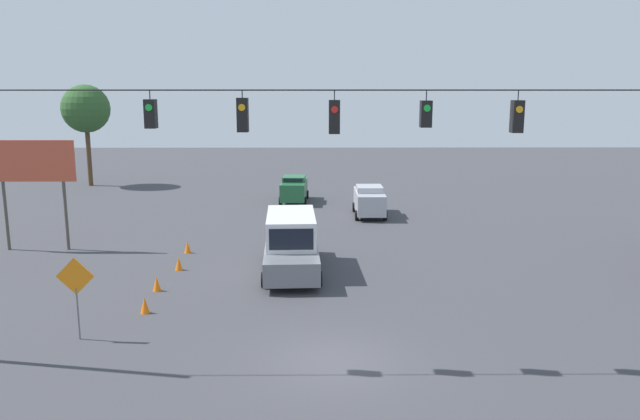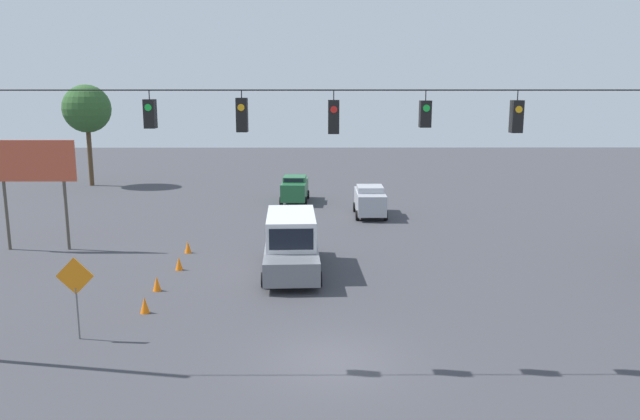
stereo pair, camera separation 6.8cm
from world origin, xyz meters
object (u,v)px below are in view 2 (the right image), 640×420
overhead_signal_span (333,174)px  traffic_cone_nearest (145,305)px  traffic_cone_third (179,263)px  roadside_billboard (33,169)px  sedan_green_withflow_deep (295,189)px  work_zone_sign (75,282)px  sedan_silver_oncoming_deep (370,200)px  traffic_cone_fourth (188,247)px  traffic_cone_second (157,284)px  tree_horizon_left (87,109)px  box_truck_grey_withflow_mid (291,243)px

overhead_signal_span → traffic_cone_nearest: bearing=-29.7°
traffic_cone_nearest → traffic_cone_third: same height
traffic_cone_third → roadside_billboard: roadside_billboard is taller
overhead_signal_span → sedan_green_withflow_deep: bearing=-85.5°
roadside_billboard → work_zone_sign: (-6.53, 11.89, -2.27)m
sedan_silver_oncoming_deep → traffic_cone_fourth: bearing=42.8°
traffic_cone_second → traffic_cone_fourth: same height
overhead_signal_span → traffic_cone_third: overhead_signal_span is taller
sedan_green_withflow_deep → traffic_cone_nearest: (4.84, 23.14, -0.70)m
tree_horizon_left → work_zone_sign: bearing=108.8°
overhead_signal_span → tree_horizon_left: overhead_signal_span is taller
traffic_cone_nearest → traffic_cone_third: bearing=-90.7°
sedan_green_withflow_deep → traffic_cone_second: size_ratio=7.15×
box_truck_grey_withflow_mid → traffic_cone_fourth: box_truck_grey_withflow_mid is taller
sedan_green_withflow_deep → work_zone_sign: work_zone_sign is taller
sedan_silver_oncoming_deep → roadside_billboard: 20.23m
traffic_cone_fourth → traffic_cone_third: bearing=93.9°
sedan_green_withflow_deep → sedan_silver_oncoming_deep: sedan_silver_oncoming_deep is taller
work_zone_sign → tree_horizon_left: 35.84m
traffic_cone_second → tree_horizon_left: 31.95m
sedan_green_withflow_deep → work_zone_sign: 26.39m
sedan_silver_oncoming_deep → traffic_cone_nearest: bearing=61.1°
work_zone_sign → traffic_cone_nearest: bearing=-122.1°
traffic_cone_fourth → roadside_billboard: 8.89m
sedan_green_withflow_deep → overhead_signal_span: bearing=94.5°
traffic_cone_third → work_zone_sign: size_ratio=0.22×
overhead_signal_span → traffic_cone_second: size_ratio=37.56×
overhead_signal_span → sedan_green_withflow_deep: overhead_signal_span is taller
traffic_cone_fourth → tree_horizon_left: (12.88, -22.51, 6.22)m
overhead_signal_span → tree_horizon_left: (19.99, -35.16, 0.71)m
work_zone_sign → tree_horizon_left: tree_horizon_left is taller
sedan_green_withflow_deep → traffic_cone_second: sedan_green_withflow_deep is taller
traffic_cone_nearest → tree_horizon_left: bearing=-67.3°
sedan_green_withflow_deep → traffic_cone_second: 21.16m
sedan_green_withflow_deep → sedan_silver_oncoming_deep: size_ratio=1.01×
traffic_cone_nearest → sedan_silver_oncoming_deep: bearing=-118.9°
traffic_cone_fourth → overhead_signal_span: bearing=119.3°
traffic_cone_second → work_zone_sign: bearing=75.2°
overhead_signal_span → sedan_green_withflow_deep: size_ratio=5.25×
traffic_cone_third → tree_horizon_left: tree_horizon_left is taller
traffic_cone_third → tree_horizon_left: (13.09, -25.57, 6.22)m
traffic_cone_nearest → work_zone_sign: (1.54, 2.45, 1.68)m
traffic_cone_second → work_zone_sign: 5.49m
traffic_cone_second → traffic_cone_third: same height
box_truck_grey_withflow_mid → roadside_billboard: roadside_billboard is taller
work_zone_sign → roadside_billboard: bearing=-61.2°
sedan_green_withflow_deep → sedan_silver_oncoming_deep: bearing=135.1°
overhead_signal_span → box_truck_grey_withflow_mid: (1.68, -9.49, -4.51)m
sedan_green_withflow_deep → work_zone_sign: (6.38, 25.59, 0.98)m
overhead_signal_span → traffic_cone_fourth: bearing=-60.7°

